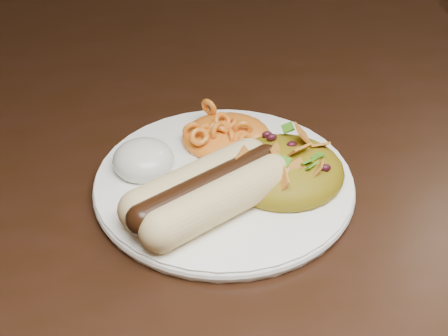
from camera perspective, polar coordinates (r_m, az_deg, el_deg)
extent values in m
cube|color=black|center=(0.62, 8.51, 2.06)|extent=(1.60, 0.90, 0.04)
cylinder|color=white|center=(0.52, 0.00, -1.36)|extent=(0.22, 0.22, 0.01)
cylinder|color=beige|center=(0.47, -1.22, -3.36)|extent=(0.11, 0.08, 0.03)
cylinder|color=beige|center=(0.49, -1.75, -0.97)|extent=(0.11, 0.08, 0.03)
cylinder|color=#3B1E0D|center=(0.48, -1.50, -1.76)|extent=(0.12, 0.08, 0.02)
ellipsoid|color=orange|center=(0.56, 0.22, 3.88)|extent=(0.08, 0.08, 0.03)
ellipsoid|color=silver|center=(0.53, -7.44, 1.41)|extent=(0.06, 0.06, 0.03)
ellipsoid|color=#9A5301|center=(0.51, 5.56, 0.24)|extent=(0.10, 0.10, 0.04)
cube|color=white|center=(0.55, 1.55, 0.63)|extent=(0.06, 0.12, 0.00)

